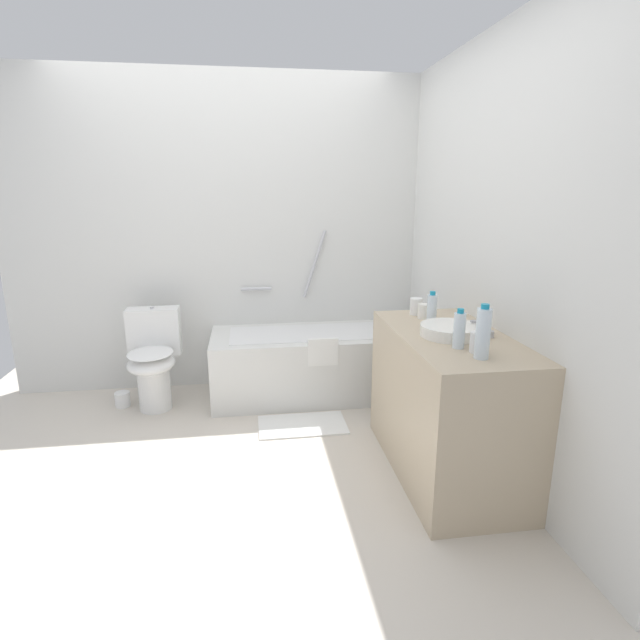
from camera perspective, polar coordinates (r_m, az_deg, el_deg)
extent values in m
plane|color=beige|center=(3.18, -10.03, -15.37)|extent=(4.02, 4.02, 0.00)
cube|color=silver|center=(4.08, -10.35, 9.44)|extent=(3.42, 0.10, 2.45)
cube|color=silver|center=(3.12, 18.97, 7.34)|extent=(0.10, 2.91, 2.45)
cube|color=silver|center=(3.95, -0.48, -5.00)|extent=(1.61, 0.67, 0.50)
cube|color=white|center=(3.88, -0.49, -2.05)|extent=(1.32, 0.48, 0.09)
cylinder|color=silver|center=(3.99, 8.47, -0.55)|extent=(0.09, 0.03, 0.03)
cylinder|color=silver|center=(4.06, -0.63, 6.43)|extent=(0.20, 0.03, 0.55)
cylinder|color=silver|center=(4.06, -7.29, 3.56)|extent=(0.24, 0.03, 0.03)
cube|color=white|center=(3.58, 0.35, -3.68)|extent=(0.22, 0.03, 0.20)
cylinder|color=white|center=(3.90, -18.43, -7.08)|extent=(0.23, 0.23, 0.37)
ellipsoid|color=white|center=(3.79, -18.76, -4.74)|extent=(0.34, 0.40, 0.13)
ellipsoid|color=white|center=(3.77, -18.86, -3.62)|extent=(0.33, 0.38, 0.02)
cube|color=white|center=(3.96, -18.45, -1.20)|extent=(0.39, 0.17, 0.35)
cylinder|color=#B3B3B8|center=(3.92, -18.67, 1.36)|extent=(0.03, 0.03, 0.01)
cube|color=tan|center=(2.94, 14.31, -9.30)|extent=(0.57, 1.16, 0.82)
cylinder|color=white|center=(2.76, 14.71, -1.16)|extent=(0.32, 0.32, 0.06)
cylinder|color=#ACACB1|center=(2.84, 18.46, -0.84)|extent=(0.02, 0.02, 0.08)
cylinder|color=#ACACB1|center=(2.81, 17.71, -0.14)|extent=(0.09, 0.02, 0.02)
cylinder|color=#ACACB1|center=(2.79, 18.97, -1.55)|extent=(0.03, 0.03, 0.04)
cylinder|color=#ACACB1|center=(2.90, 17.91, -0.90)|extent=(0.03, 0.03, 0.04)
cylinder|color=silver|center=(2.41, 18.15, -1.51)|extent=(0.07, 0.07, 0.24)
cylinder|color=teal|center=(2.38, 18.40, 1.49)|extent=(0.04, 0.04, 0.02)
cylinder|color=silver|center=(2.99, 12.68, 1.24)|extent=(0.06, 0.06, 0.17)
cylinder|color=teal|center=(2.97, 12.79, 3.01)|extent=(0.03, 0.03, 0.02)
cylinder|color=silver|center=(2.54, 15.65, -1.18)|extent=(0.06, 0.06, 0.18)
cylinder|color=teal|center=(2.52, 15.80, 1.01)|extent=(0.03, 0.03, 0.02)
cylinder|color=white|center=(3.09, 11.77, 0.99)|extent=(0.07, 0.07, 0.09)
cylinder|color=white|center=(3.18, 10.94, 1.54)|extent=(0.08, 0.08, 0.10)
cylinder|color=white|center=(2.51, 17.56, -2.46)|extent=(0.07, 0.07, 0.10)
cube|color=white|center=(3.52, -2.03, -11.91)|extent=(0.60, 0.35, 0.01)
cylinder|color=white|center=(4.07, -21.66, -8.44)|extent=(0.11, 0.11, 0.11)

